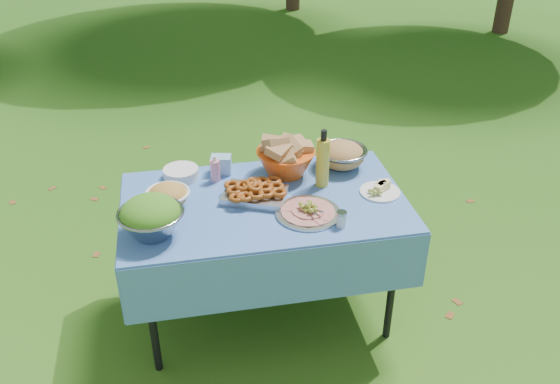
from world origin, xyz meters
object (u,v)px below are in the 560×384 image
Objects in this scene: salad_bowl at (151,217)px; plate_stack at (181,173)px; oil_bottle at (323,158)px; bread_bowl at (286,156)px; picnic_table at (265,259)px; pasta_bowl_steel at (342,155)px; charcuterie_platter at (308,208)px.

plate_stack is at bearing 73.27° from salad_bowl.
plate_stack is 0.79m from oil_bottle.
bread_bowl reaches higher than plate_stack.
oil_bottle reaches higher than salad_bowl.
picnic_table is 0.73m from pasta_bowl_steel.
oil_bottle is (0.74, -0.23, 0.13)m from plate_stack.
plate_stack is at bearing 163.11° from oil_bottle.
charcuterie_platter is (0.03, -0.42, -0.07)m from bread_bowl.
charcuterie_platter is at bearing -86.17° from bread_bowl.
oil_bottle reaches higher than charcuterie_platter.
plate_stack is 0.60× the size of oil_bottle.
bread_bowl reaches higher than charcuterie_platter.
oil_bottle reaches higher than bread_bowl.
charcuterie_platter is (0.60, -0.49, 0.01)m from plate_stack.
pasta_bowl_steel is 0.54m from charcuterie_platter.
bread_bowl reaches higher than pasta_bowl_steel.
pasta_bowl_steel is at bearing 4.25° from bread_bowl.
bread_bowl is 0.43m from charcuterie_platter.
plate_stack is 0.70× the size of pasta_bowl_steel.
pasta_bowl_steel is at bearing 24.46° from salad_bowl.
bread_bowl is 1.18× the size of pasta_bowl_steel.
plate_stack is 0.59× the size of bread_bowl.
salad_bowl is at bearing -161.57° from oil_bottle.
bread_bowl is (0.57, -0.07, 0.08)m from plate_stack.
bread_bowl is (0.16, 0.26, 0.49)m from picnic_table.
salad_bowl is 1.17m from pasta_bowl_steel.
pasta_bowl_steel is 0.85× the size of charcuterie_platter.
salad_bowl is 0.55m from plate_stack.
salad_bowl is 1.58× the size of plate_stack.
bread_bowl reaches higher than picnic_table.
charcuterie_platter is 0.32m from oil_bottle.
bread_bowl is at bearing 136.55° from oil_bottle.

